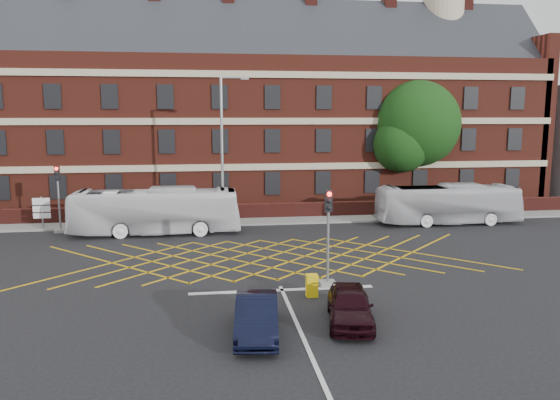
{
  "coord_description": "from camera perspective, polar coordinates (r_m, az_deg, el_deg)",
  "views": [
    {
      "loc": [
        -3.16,
        -25.91,
        7.49
      ],
      "look_at": [
        0.6,
        1.5,
        3.16
      ],
      "focal_mm": 35.0,
      "sensor_mm": 36.0,
      "label": 1
    }
  ],
  "objects": [
    {
      "name": "centre_line",
      "position": [
        17.86,
        3.23,
        -15.87
      ],
      "size": [
        0.15,
        14.0,
        0.02
      ],
      "primitive_type": "cube",
      "color": "silver",
      "rests_on": "ground"
    },
    {
      "name": "traffic_light_near",
      "position": [
        24.04,
        5.03,
        -4.91
      ],
      "size": [
        0.7,
        0.7,
        4.27
      ],
      "color": "slate",
      "rests_on": "ground"
    },
    {
      "name": "utility_cabinet",
      "position": [
        22.96,
        3.35,
        -8.91
      ],
      "size": [
        0.48,
        0.39,
        0.94
      ],
      "primitive_type": "cube",
      "color": "yellow",
      "rests_on": "ground"
    },
    {
      "name": "stop_line",
      "position": [
        23.83,
        0.21,
        -9.39
      ],
      "size": [
        8.0,
        0.3,
        0.02
      ],
      "primitive_type": "cube",
      "color": "silver",
      "rests_on": "ground"
    },
    {
      "name": "deciduous_tree",
      "position": [
        45.47,
        14.0,
        7.12
      ],
      "size": [
        7.32,
        6.92,
        10.24
      ],
      "color": "black",
      "rests_on": "ground"
    },
    {
      "name": "victorian_building",
      "position": [
        48.03,
        -3.79,
        9.3
      ],
      "size": [
        51.0,
        12.17,
        20.4
      ],
      "color": "maroon",
      "rests_on": "ground"
    },
    {
      "name": "direction_signs",
      "position": [
        38.9,
        -23.64,
        -0.89
      ],
      "size": [
        1.1,
        0.16,
        2.2
      ],
      "color": "gray",
      "rests_on": "ground"
    },
    {
      "name": "car_navy",
      "position": [
        19.09,
        -2.47,
        -12.02
      ],
      "size": [
        1.82,
        4.22,
        1.35
      ],
      "primitive_type": "imported",
      "rotation": [
        0.0,
        0.0,
        -0.1
      ],
      "color": "black",
      "rests_on": "ground"
    },
    {
      "name": "car_maroon",
      "position": [
        20.23,
        7.32,
        -10.87
      ],
      "size": [
        2.31,
        4.16,
        1.34
      ],
      "primitive_type": "imported",
      "rotation": [
        0.0,
        0.0,
        -0.19
      ],
      "color": "black",
      "rests_on": "ground"
    },
    {
      "name": "far_pavement",
      "position": [
        38.76,
        -2.99,
        -2.16
      ],
      "size": [
        60.0,
        3.0,
        0.12
      ],
      "primitive_type": "cube",
      "color": "slate",
      "rests_on": "ground"
    },
    {
      "name": "box_junction_hatching",
      "position": [
        29.06,
        -1.31,
        -6.01
      ],
      "size": [
        8.22,
        8.22,
        0.02
      ],
      "primitive_type": "cube",
      "rotation": [
        0.0,
        0.0,
        0.79
      ],
      "color": "#CC990C",
      "rests_on": "ground"
    },
    {
      "name": "street_lamp",
      "position": [
        35.4,
        -5.93,
        2.34
      ],
      "size": [
        2.25,
        1.0,
        9.85
      ],
      "color": "slate",
      "rests_on": "ground"
    },
    {
      "name": "ground",
      "position": [
        27.15,
        -0.83,
        -7.11
      ],
      "size": [
        120.0,
        120.0,
        0.0
      ],
      "primitive_type": "plane",
      "color": "black",
      "rests_on": "ground"
    },
    {
      "name": "boundary_wall",
      "position": [
        39.65,
        -3.12,
        -1.19
      ],
      "size": [
        56.0,
        0.5,
        1.1
      ],
      "primitive_type": "cube",
      "color": "#4E1A14",
      "rests_on": "ground"
    },
    {
      "name": "traffic_light_far",
      "position": [
        37.64,
        -22.08,
        -0.5
      ],
      "size": [
        0.7,
        0.7,
        4.27
      ],
      "color": "slate",
      "rests_on": "ground"
    },
    {
      "name": "bus_left",
      "position": [
        35.28,
        -12.86,
        -1.14
      ],
      "size": [
        10.62,
        2.61,
        2.95
      ],
      "primitive_type": "imported",
      "rotation": [
        0.0,
        0.0,
        1.56
      ],
      "color": "silver",
      "rests_on": "ground"
    },
    {
      "name": "bus_right",
      "position": [
        39.4,
        17.16,
        -0.41
      ],
      "size": [
        9.97,
        2.49,
        2.77
      ],
      "primitive_type": "imported",
      "rotation": [
        0.0,
        0.0,
        1.55
      ],
      "color": "silver",
      "rests_on": "ground"
    }
  ]
}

